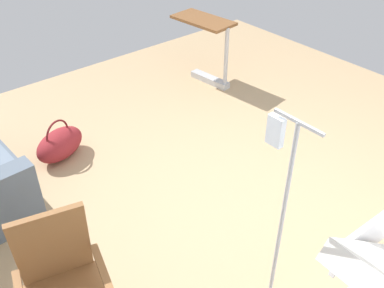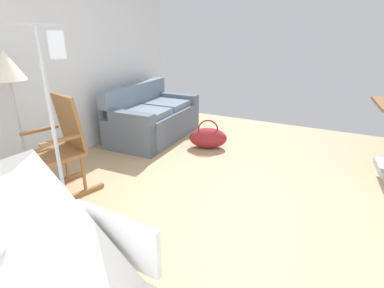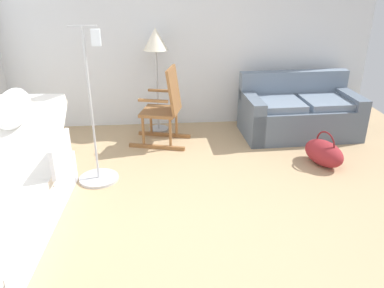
{
  "view_description": "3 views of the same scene",
  "coord_description": "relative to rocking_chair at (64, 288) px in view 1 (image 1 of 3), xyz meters",
  "views": [
    {
      "loc": [
        -2.1,
        2.25,
        2.74
      ],
      "look_at": [
        0.08,
        0.44,
        0.7
      ],
      "focal_mm": 40.7,
      "sensor_mm": 36.0,
      "label": 1
    },
    {
      "loc": [
        -2.32,
        -0.75,
        1.65
      ],
      "look_at": [
        0.03,
        0.47,
        0.65
      ],
      "focal_mm": 28.17,
      "sensor_mm": 36.0,
      "label": 2
    },
    {
      "loc": [
        -0.42,
        -3.08,
        2.15
      ],
      "look_at": [
        -0.12,
        0.38,
        0.6
      ],
      "focal_mm": 36.06,
      "sensor_mm": 36.0,
      "label": 3
    }
  ],
  "objects": [
    {
      "name": "ground_plane",
      "position": [
        0.36,
        -1.81,
        -0.5
      ],
      "size": [
        6.55,
        6.55,
        0.0
      ],
      "primitive_type": "plane",
      "color": "tan"
    },
    {
      "name": "overbed_table",
      "position": [
        2.2,
        -3.09,
        0.03
      ],
      "size": [
        0.86,
        0.49,
        0.84
      ],
      "color": "#B2B5BA",
      "rests_on": "ground"
    },
    {
      "name": "rocking_chair",
      "position": [
        0.0,
        0.0,
        0.0
      ],
      "size": [
        0.86,
        0.65,
        1.05
      ],
      "color": "brown",
      "rests_on": "ground"
    },
    {
      "name": "duffel_bag",
      "position": [
        1.89,
        -0.82,
        -0.35
      ],
      "size": [
        0.5,
        0.64,
        0.43
      ],
      "color": "maroon",
      "rests_on": "ground"
    }
  ]
}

